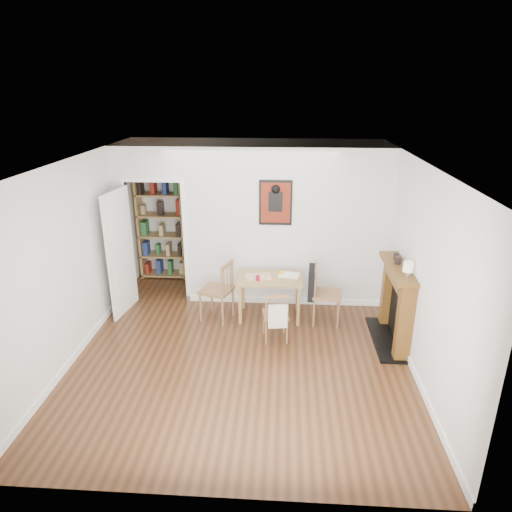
# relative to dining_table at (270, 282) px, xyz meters

# --- Properties ---
(ground) EXTENTS (5.20, 5.20, 0.00)m
(ground) POSITION_rel_dining_table_xyz_m (-0.34, -0.85, -0.60)
(ground) COLOR #56321C
(ground) RESTS_ON ground
(room_shell) EXTENTS (5.20, 5.20, 5.20)m
(room_shell) POSITION_rel_dining_table_xyz_m (-0.24, 0.49, 0.70)
(room_shell) COLOR silver
(room_shell) RESTS_ON ground
(dining_table) EXTENTS (1.00, 0.64, 0.68)m
(dining_table) POSITION_rel_dining_table_xyz_m (0.00, 0.00, 0.00)
(dining_table) COLOR #A5864D
(dining_table) RESTS_ON ground
(chair_left) EXTENTS (0.62, 0.62, 0.98)m
(chair_left) POSITION_rel_dining_table_xyz_m (-0.82, -0.13, -0.11)
(chair_left) COLOR brown
(chair_left) RESTS_ON ground
(chair_right) EXTENTS (0.57, 0.51, 0.94)m
(chair_right) POSITION_rel_dining_table_xyz_m (0.86, -0.12, -0.11)
(chair_right) COLOR brown
(chair_right) RESTS_ON ground
(chair_front) EXTENTS (0.44, 0.49, 0.78)m
(chair_front) POSITION_rel_dining_table_xyz_m (0.11, -0.69, -0.20)
(chair_front) COLOR brown
(chair_front) RESTS_ON ground
(bookshelf) EXTENTS (0.87, 0.35, 2.07)m
(bookshelf) POSITION_rel_dining_table_xyz_m (-2.08, 1.55, 0.42)
(bookshelf) COLOR #A5864D
(bookshelf) RESTS_ON ground
(fireplace) EXTENTS (0.45, 1.25, 1.16)m
(fireplace) POSITION_rel_dining_table_xyz_m (1.82, -0.60, 0.02)
(fireplace) COLOR brown
(fireplace) RESTS_ON ground
(red_glass) EXTENTS (0.06, 0.06, 0.08)m
(red_glass) POSITION_rel_dining_table_xyz_m (-0.18, -0.13, 0.12)
(red_glass) COLOR maroon
(red_glass) RESTS_ON dining_table
(orange_fruit) EXTENTS (0.07, 0.07, 0.07)m
(orange_fruit) POSITION_rel_dining_table_xyz_m (0.16, 0.13, 0.12)
(orange_fruit) COLOR orange
(orange_fruit) RESTS_ON dining_table
(placemat) EXTENTS (0.44, 0.36, 0.00)m
(placemat) POSITION_rel_dining_table_xyz_m (-0.18, 0.01, 0.08)
(placemat) COLOR beige
(placemat) RESTS_ON dining_table
(notebook) EXTENTS (0.36, 0.30, 0.02)m
(notebook) POSITION_rel_dining_table_xyz_m (0.30, 0.10, 0.09)
(notebook) COLOR white
(notebook) RESTS_ON dining_table
(mantel_lamp) EXTENTS (0.13, 0.13, 0.20)m
(mantel_lamp) POSITION_rel_dining_table_xyz_m (1.80, -0.97, 0.69)
(mantel_lamp) COLOR silver
(mantel_lamp) RESTS_ON fireplace
(ceramic_jar_a) EXTENTS (0.09, 0.09, 0.11)m
(ceramic_jar_a) POSITION_rel_dining_table_xyz_m (1.78, -0.52, 0.62)
(ceramic_jar_a) COLOR black
(ceramic_jar_a) RESTS_ON fireplace
(ceramic_jar_b) EXTENTS (0.08, 0.08, 0.09)m
(ceramic_jar_b) POSITION_rel_dining_table_xyz_m (1.80, -0.34, 0.61)
(ceramic_jar_b) COLOR black
(ceramic_jar_b) RESTS_ON fireplace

